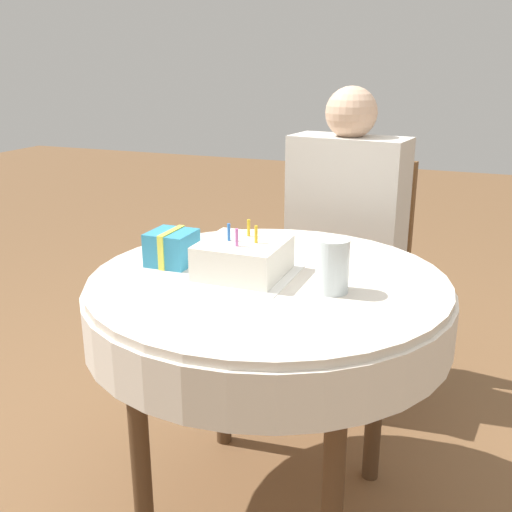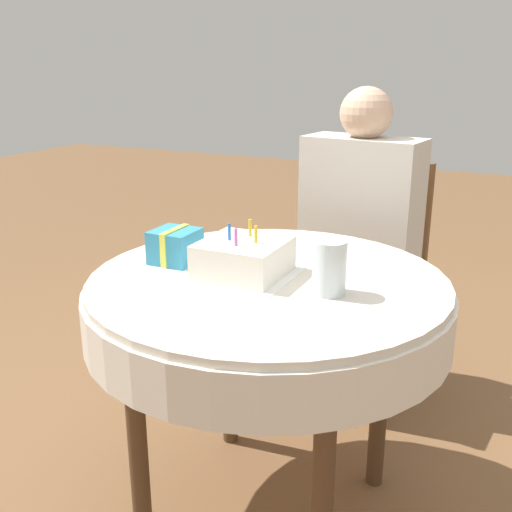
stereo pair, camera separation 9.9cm
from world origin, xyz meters
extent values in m
plane|color=brown|center=(0.00, 0.00, 0.00)|extent=(12.00, 12.00, 0.00)
cylinder|color=silver|center=(0.00, 0.00, 0.70)|extent=(0.91, 0.91, 0.02)
cylinder|color=silver|center=(0.00, 0.00, 0.63)|extent=(0.93, 0.93, 0.13)
cylinder|color=#4C331E|center=(-0.25, -0.25, 0.35)|extent=(0.05, 0.05, 0.69)
cylinder|color=#4C331E|center=(0.25, -0.25, 0.35)|extent=(0.05, 0.05, 0.69)
cylinder|color=#4C331E|center=(-0.25, 0.25, 0.35)|extent=(0.05, 0.05, 0.69)
cylinder|color=#4C331E|center=(0.25, 0.25, 0.35)|extent=(0.05, 0.05, 0.69)
cube|color=brown|center=(0.02, 0.76, 0.45)|extent=(0.48, 0.48, 0.04)
cube|color=brown|center=(0.05, 0.96, 0.68)|extent=(0.39, 0.08, 0.41)
cylinder|color=brown|center=(-0.19, 0.60, 0.22)|extent=(0.04, 0.04, 0.44)
cylinder|color=brown|center=(0.18, 0.55, 0.22)|extent=(0.04, 0.04, 0.44)
cylinder|color=brown|center=(-0.14, 0.97, 0.22)|extent=(0.04, 0.04, 0.44)
cylinder|color=brown|center=(0.23, 0.92, 0.22)|extent=(0.04, 0.04, 0.44)
cylinder|color=#DBB293|center=(-0.10, 0.63, 0.24)|extent=(0.09, 0.09, 0.47)
cylinder|color=#DBB293|center=(0.10, 0.60, 0.24)|extent=(0.09, 0.09, 0.47)
cube|color=beige|center=(0.02, 0.76, 0.73)|extent=(0.43, 0.24, 0.51)
sphere|color=#DBB293|center=(0.02, 0.76, 1.06)|extent=(0.18, 0.18, 0.18)
cube|color=white|center=(-0.06, -0.01, 0.71)|extent=(0.25, 0.25, 0.00)
cube|color=white|center=(-0.06, -0.01, 0.76)|extent=(0.20, 0.20, 0.09)
cylinder|color=gold|center=(-0.03, -0.01, 0.82)|extent=(0.01, 0.01, 0.04)
cylinder|color=gold|center=(-0.07, 0.04, 0.82)|extent=(0.01, 0.01, 0.04)
cylinder|color=blue|center=(-0.10, -0.02, 0.82)|extent=(0.01, 0.01, 0.04)
cylinder|color=#D166B2|center=(-0.06, -0.05, 0.82)|extent=(0.01, 0.01, 0.04)
cylinder|color=silver|center=(0.17, -0.04, 0.78)|extent=(0.08, 0.08, 0.13)
cube|color=teal|center=(-0.27, 0.00, 0.76)|extent=(0.11, 0.11, 0.09)
cube|color=#EAE54C|center=(-0.27, 0.00, 0.76)|extent=(0.02, 0.12, 0.10)
camera|label=1|loc=(0.50, -1.33, 1.23)|focal=42.00mm
camera|label=2|loc=(0.59, -1.29, 1.23)|focal=42.00mm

